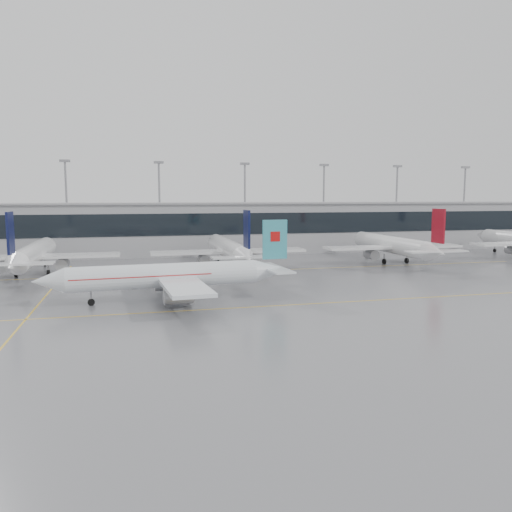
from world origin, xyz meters
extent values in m
plane|color=slate|center=(0.00, 0.00, 0.00)|extent=(320.00, 320.00, 0.00)
cube|color=gold|center=(0.00, 0.00, 0.01)|extent=(120.00, 0.25, 0.01)
cube|color=gold|center=(0.00, 30.00, 0.01)|extent=(120.00, 0.25, 0.01)
cube|color=gold|center=(-30.00, 15.00, 0.01)|extent=(0.25, 60.00, 0.01)
cube|color=#959599|center=(0.00, 62.00, 6.00)|extent=(180.00, 15.00, 12.00)
cube|color=black|center=(0.00, 54.45, 7.50)|extent=(180.00, 0.20, 5.00)
cube|color=gray|center=(0.00, 62.00, 12.20)|extent=(182.00, 16.00, 0.40)
cylinder|color=gray|center=(-33.00, 68.00, 11.00)|extent=(0.50, 0.50, 22.00)
cube|color=gray|center=(-33.00, 68.00, 22.30)|extent=(2.40, 1.00, 0.60)
cylinder|color=gray|center=(-11.00, 68.00, 11.00)|extent=(0.50, 0.50, 22.00)
cube|color=gray|center=(-11.00, 68.00, 22.30)|extent=(2.40, 1.00, 0.60)
cylinder|color=gray|center=(11.00, 68.00, 11.00)|extent=(0.50, 0.50, 22.00)
cube|color=gray|center=(11.00, 68.00, 22.30)|extent=(2.40, 1.00, 0.60)
cylinder|color=gray|center=(33.00, 68.00, 11.00)|extent=(0.50, 0.50, 22.00)
cube|color=gray|center=(33.00, 68.00, 22.30)|extent=(2.40, 1.00, 0.60)
cylinder|color=gray|center=(55.00, 68.00, 11.00)|extent=(0.50, 0.50, 22.00)
cube|color=gray|center=(55.00, 68.00, 22.30)|extent=(2.40, 1.00, 0.60)
cylinder|color=gray|center=(77.00, 68.00, 11.00)|extent=(0.50, 0.50, 22.00)
cube|color=gray|center=(77.00, 68.00, 22.30)|extent=(2.40, 1.00, 0.60)
cylinder|color=white|center=(-13.93, 6.41, 3.44)|extent=(24.94, 4.97, 3.25)
cone|color=white|center=(-28.28, 5.41, 3.44)|extent=(4.22, 3.52, 3.25)
cone|color=white|center=(1.22, 7.47, 3.44)|extent=(5.81, 3.63, 3.25)
cube|color=white|center=(-12.43, 6.52, 3.04)|extent=(6.86, 27.12, 0.45)
cube|color=white|center=(1.42, 7.48, 3.74)|extent=(3.51, 10.49, 0.25)
cube|color=teal|center=(1.62, 7.50, 7.84)|extent=(3.62, 0.60, 5.54)
cylinder|color=#A0A0A3|center=(-12.59, 1.69, 1.54)|extent=(3.74, 2.35, 2.10)
cylinder|color=#A0A0A3|center=(-13.26, 11.27, 1.54)|extent=(3.74, 2.35, 2.10)
cylinder|color=gray|center=(-23.29, 5.76, 1.13)|extent=(0.20, 0.20, 1.37)
cylinder|color=black|center=(-23.29, 5.76, 0.45)|extent=(0.92, 0.36, 0.90)
cylinder|color=gray|center=(-11.25, 3.99, 1.23)|extent=(0.24, 0.24, 1.37)
cylinder|color=black|center=(-11.25, 3.99, 0.55)|extent=(1.13, 0.53, 1.10)
cylinder|color=gray|center=(-11.61, 9.18, 1.23)|extent=(0.24, 0.24, 1.37)
cylinder|color=black|center=(-11.61, 9.18, 0.55)|extent=(1.13, 0.53, 1.10)
cube|color=#B70F0F|center=(1.62, 7.50, 8.27)|extent=(1.43, 0.55, 1.40)
cube|color=#B70F0F|center=(-16.92, 6.20, 3.64)|extent=(18.18, 4.53, 0.12)
cylinder|color=white|center=(-35.00, 35.00, 3.80)|extent=(3.59, 27.36, 3.59)
cone|color=white|center=(-35.00, 50.68, 3.80)|extent=(3.59, 4.00, 3.59)
cone|color=white|center=(-35.00, 18.52, 3.80)|extent=(3.59, 5.60, 3.59)
cube|color=white|center=(-35.00, 33.50, 3.40)|extent=(29.64, 5.00, 0.45)
cube|color=white|center=(-35.00, 18.32, 4.10)|extent=(11.40, 2.80, 0.25)
cube|color=#0D1138|center=(-35.00, 18.12, 8.66)|extent=(0.35, 3.60, 6.12)
cylinder|color=#A0A0A3|center=(-39.80, 34.00, 1.90)|extent=(2.10, 3.60, 2.10)
cylinder|color=#A0A0A3|center=(-30.20, 34.00, 1.90)|extent=(2.10, 3.60, 2.10)
cylinder|color=gray|center=(-35.00, 45.68, 1.23)|extent=(0.20, 0.20, 1.56)
cylinder|color=black|center=(-35.00, 45.68, 0.45)|extent=(0.30, 0.90, 0.90)
cylinder|color=gray|center=(-37.60, 32.50, 1.33)|extent=(0.24, 0.24, 1.56)
cylinder|color=black|center=(-37.60, 32.50, 0.55)|extent=(0.45, 1.10, 1.10)
cylinder|color=gray|center=(-32.40, 32.50, 1.33)|extent=(0.24, 0.24, 1.56)
cylinder|color=black|center=(-32.40, 32.50, 0.55)|extent=(0.45, 1.10, 1.10)
cylinder|color=white|center=(0.00, 35.00, 3.80)|extent=(3.59, 27.36, 3.59)
cone|color=white|center=(0.00, 50.68, 3.80)|extent=(3.59, 4.00, 3.59)
cone|color=white|center=(0.00, 18.52, 3.80)|extent=(3.59, 5.60, 3.59)
cube|color=white|center=(0.00, 33.50, 3.40)|extent=(29.64, 5.00, 0.45)
cube|color=white|center=(0.00, 18.32, 4.10)|extent=(11.40, 2.80, 0.25)
cube|color=#0D1138|center=(0.00, 18.12, 8.66)|extent=(0.35, 3.60, 6.12)
cylinder|color=#A0A0A3|center=(-4.80, 34.00, 1.90)|extent=(2.10, 3.60, 2.10)
cylinder|color=#A0A0A3|center=(4.80, 34.00, 1.90)|extent=(2.10, 3.60, 2.10)
cylinder|color=gray|center=(0.00, 45.68, 1.23)|extent=(0.20, 0.20, 1.56)
cylinder|color=black|center=(0.00, 45.68, 0.45)|extent=(0.30, 0.90, 0.90)
cylinder|color=gray|center=(-2.60, 32.50, 1.33)|extent=(0.24, 0.24, 1.56)
cylinder|color=black|center=(-2.60, 32.50, 0.55)|extent=(0.45, 1.10, 1.10)
cylinder|color=gray|center=(2.60, 32.50, 1.33)|extent=(0.24, 0.24, 1.56)
cylinder|color=black|center=(2.60, 32.50, 0.55)|extent=(0.45, 1.10, 1.10)
cylinder|color=white|center=(35.00, 35.00, 3.80)|extent=(3.59, 27.36, 3.59)
cone|color=white|center=(35.00, 50.68, 3.80)|extent=(3.59, 4.00, 3.59)
cone|color=white|center=(35.00, 18.52, 3.80)|extent=(3.59, 5.60, 3.59)
cube|color=white|center=(35.00, 33.50, 3.40)|extent=(29.64, 5.00, 0.45)
cube|color=white|center=(35.00, 18.32, 4.10)|extent=(11.40, 2.80, 0.25)
cube|color=maroon|center=(35.00, 18.12, 8.66)|extent=(0.35, 3.60, 6.12)
cylinder|color=#A0A0A3|center=(30.20, 34.00, 1.90)|extent=(2.10, 3.60, 2.10)
cylinder|color=#A0A0A3|center=(39.80, 34.00, 1.90)|extent=(2.10, 3.60, 2.10)
cylinder|color=gray|center=(35.00, 45.68, 1.23)|extent=(0.20, 0.20, 1.56)
cylinder|color=black|center=(35.00, 45.68, 0.45)|extent=(0.30, 0.90, 0.90)
cylinder|color=gray|center=(32.40, 32.50, 1.33)|extent=(0.24, 0.24, 1.56)
cylinder|color=black|center=(32.40, 32.50, 0.55)|extent=(0.45, 1.10, 1.10)
cylinder|color=gray|center=(37.60, 32.50, 1.33)|extent=(0.24, 0.24, 1.56)
cylinder|color=black|center=(37.60, 32.50, 0.55)|extent=(0.45, 1.10, 1.10)
cone|color=white|center=(70.00, 50.68, 3.80)|extent=(3.59, 4.00, 3.59)
cylinder|color=gray|center=(70.00, 45.68, 1.23)|extent=(0.20, 0.20, 1.56)
cylinder|color=black|center=(70.00, 45.68, 0.45)|extent=(0.30, 0.90, 0.90)
camera|label=1|loc=(-18.00, -60.02, 13.91)|focal=35.00mm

